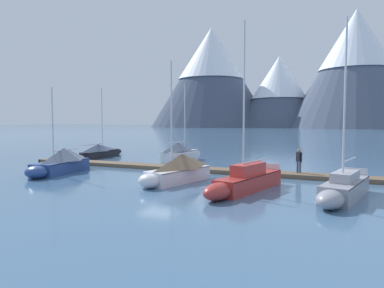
% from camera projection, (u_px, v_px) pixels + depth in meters
% --- Properties ---
extents(ground_plane, '(700.00, 700.00, 0.00)m').
position_uv_depth(ground_plane, '(158.00, 178.00, 24.49)').
color(ground_plane, '#426689').
extents(mountain_west_summit, '(85.31, 85.31, 69.65)m').
position_uv_depth(mountain_west_summit, '(211.00, 75.00, 247.28)').
color(mountain_west_summit, '#424C60').
rests_on(mountain_west_summit, ground).
extents(mountain_central_massif, '(57.08, 57.08, 46.67)m').
position_uv_depth(mountain_central_massif, '(279.00, 89.00, 229.19)').
color(mountain_central_massif, '#424C60').
rests_on(mountain_central_massif, ground).
extents(mountain_shoulder_ridge, '(78.44, 78.44, 69.96)m').
position_uv_depth(mountain_shoulder_ridge, '(355.00, 65.00, 206.45)').
color(mountain_shoulder_ridge, '#4C566B').
rests_on(mountain_shoulder_ridge, ground).
extents(dock, '(29.76, 2.09, 0.30)m').
position_uv_depth(dock, '(182.00, 168.00, 28.15)').
color(dock, brown).
rests_on(dock, ground).
extents(sailboat_nearest_berth, '(1.93, 7.31, 7.57)m').
position_uv_depth(sailboat_nearest_berth, '(101.00, 151.00, 38.25)').
color(sailboat_nearest_berth, black).
rests_on(sailboat_nearest_berth, ground).
extents(sailboat_second_berth, '(2.78, 6.38, 6.44)m').
position_uv_depth(sailboat_second_berth, '(60.00, 162.00, 26.55)').
color(sailboat_second_berth, navy).
rests_on(sailboat_second_berth, ground).
extents(sailboat_mid_dock_port, '(2.35, 5.50, 7.61)m').
position_uv_depth(sailboat_mid_dock_port, '(181.00, 152.00, 34.44)').
color(sailboat_mid_dock_port, white).
rests_on(sailboat_mid_dock_port, ground).
extents(sailboat_mid_dock_starboard, '(2.89, 5.95, 7.69)m').
position_uv_depth(sailboat_mid_dock_starboard, '(177.00, 169.00, 22.49)').
color(sailboat_mid_dock_starboard, silver).
rests_on(sailboat_mid_dock_starboard, ground).
extents(sailboat_far_berth, '(2.92, 7.41, 9.39)m').
position_uv_depth(sailboat_far_berth, '(244.00, 181.00, 19.51)').
color(sailboat_far_berth, '#B2332D').
rests_on(sailboat_far_berth, ground).
extents(sailboat_outer_slip, '(2.66, 6.58, 9.03)m').
position_uv_depth(sailboat_outer_slip, '(343.00, 188.00, 17.51)').
color(sailboat_outer_slip, '#93939E').
rests_on(sailboat_outer_slip, ground).
extents(person_on_dock, '(0.45, 0.43, 1.69)m').
position_uv_depth(person_on_dock, '(299.00, 159.00, 24.67)').
color(person_on_dock, '#384256').
rests_on(person_on_dock, dock).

